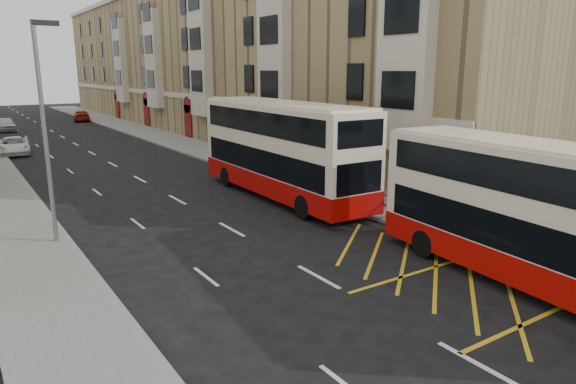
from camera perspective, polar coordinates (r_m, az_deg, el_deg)
ground at (r=14.01m, az=13.55°, el=-14.46°), size 200.00×200.00×0.00m
pavement_right at (r=42.46m, az=-9.14°, el=4.63°), size 4.00×120.00×0.15m
kerb_right at (r=41.69m, az=-11.65°, el=4.36°), size 0.25×120.00×0.15m
kerb_left at (r=38.93m, az=-28.23°, el=2.40°), size 0.25×120.00×0.15m
road_markings at (r=54.44m, az=-23.58°, el=5.53°), size 10.00×110.00×0.01m
terrace_right at (r=58.84m, az=-9.58°, el=14.31°), size 10.75×79.00×15.25m
guard_railing at (r=21.66m, az=13.93°, el=-1.97°), size 0.06×6.56×1.01m
street_lamp_near at (r=20.55m, az=-25.39°, el=7.05°), size 0.93×0.18×8.00m
double_decker_front at (r=16.93m, az=26.19°, el=-2.46°), size 3.46×11.16×4.38m
double_decker_rear at (r=26.12m, az=-0.70°, el=4.70°), size 3.11×12.34×4.90m
pedestrian_mid at (r=23.29m, az=20.67°, el=-0.80°), size 1.02×0.86×1.87m
pedestrian_far at (r=22.74m, az=12.06°, el=-0.96°), size 0.91×0.39×1.55m
white_van at (r=45.48m, az=-28.18°, el=4.54°), size 2.68×5.00×1.34m
car_silver at (r=63.12m, az=-28.84°, el=6.60°), size 1.76×4.34×1.48m
car_red at (r=71.56m, az=-21.96°, el=7.85°), size 2.67×4.87×1.34m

